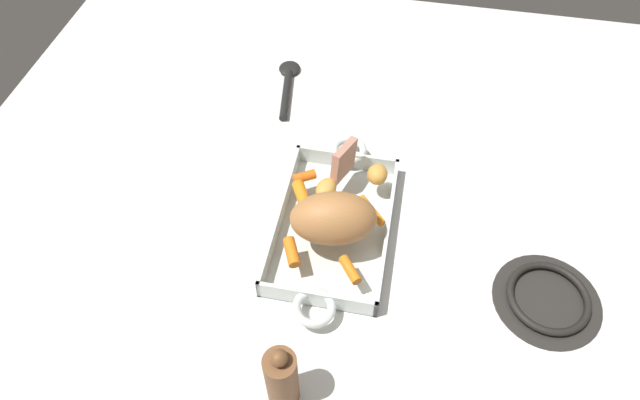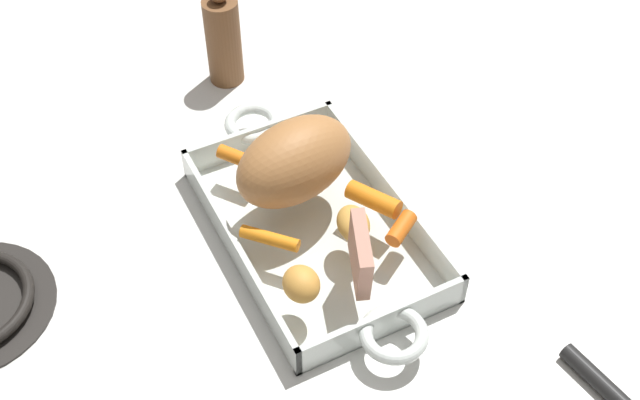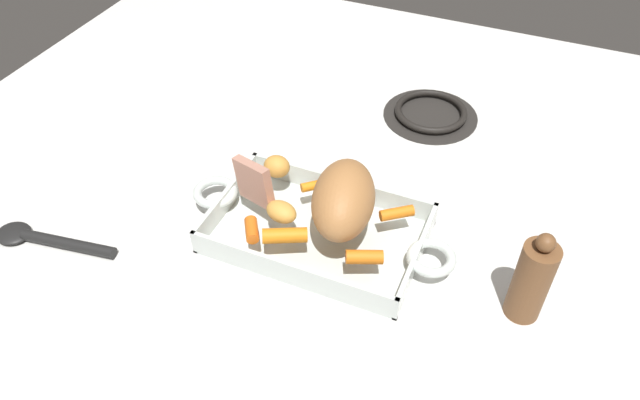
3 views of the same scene
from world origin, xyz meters
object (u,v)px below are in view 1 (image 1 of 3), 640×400
baby_carrot_northwest (350,270)px  roast_slice_outer (345,161)px  baby_carrot_southeast (305,177)px  baby_carrot_center_left (292,252)px  roasting_dish (333,226)px  potato_near_roast (377,174)px  potato_whole (326,189)px  pork_roast (333,218)px  baby_carrot_northeast (302,197)px  baby_carrot_southwest (371,211)px  serving_spoon (288,84)px  stove_burner_rear (548,299)px  pepper_mill (282,378)px

baby_carrot_northwest → roast_slice_outer: bearing=-168.1°
baby_carrot_southeast → baby_carrot_center_left: bearing=4.6°
roasting_dish → baby_carrot_northwest: 0.13m
potato_near_roast → potato_whole: 0.11m
pork_roast → baby_carrot_southeast: (-0.12, -0.08, -0.04)m
baby_carrot_northeast → baby_carrot_northwest: size_ratio=1.26×
baby_carrot_southwest → baby_carrot_southeast: (-0.06, -0.14, 0.00)m
pork_roast → baby_carrot_northwest: bearing=30.4°
roast_slice_outer → baby_carrot_southeast: 0.09m
roasting_dish → serving_spoon: (-0.40, -0.18, -0.01)m
stove_burner_rear → potato_near_roast: bearing=-119.0°
roasting_dish → stove_burner_rear: (0.08, 0.40, -0.01)m
serving_spoon → pepper_mill: size_ratio=1.34×
baby_carrot_southeast → stove_burner_rear: bearing=71.5°
roasting_dish → stove_burner_rear: roasting_dish is taller
baby_carrot_southwest → roasting_dish: bearing=-72.6°
baby_carrot_northeast → serving_spoon: bearing=-162.5°
stove_burner_rear → pepper_mill: bearing=-59.2°
baby_carrot_northeast → baby_carrot_southwest: baby_carrot_northeast is taller
baby_carrot_northwest → potato_near_roast: bearing=175.1°
pork_roast → baby_carrot_southeast: pork_roast is taller
roast_slice_outer → baby_carrot_northwest: (0.22, 0.05, -0.03)m
potato_whole → potato_near_roast: bearing=119.7°
roast_slice_outer → potato_near_roast: 0.07m
roast_slice_outer → baby_carrot_southwest: (0.09, 0.07, -0.03)m
roasting_dish → baby_carrot_southwest: size_ratio=6.36×
baby_carrot_southwest → baby_carrot_center_left: (0.12, -0.13, 0.00)m
roast_slice_outer → baby_carrot_center_left: (0.21, -0.06, -0.03)m
roasting_dish → potato_near_roast: bearing=146.5°
roasting_dish → baby_carrot_southeast: bearing=-137.5°
roasting_dish → potato_near_roast: potato_near_roast is taller
baby_carrot_northwest → baby_carrot_southwest: (-0.14, 0.02, -0.00)m
pork_roast → baby_carrot_northwest: size_ratio=2.88×
baby_carrot_northeast → potato_near_roast: potato_near_roast is taller
serving_spoon → pepper_mill: pepper_mill is taller
baby_carrot_northeast → baby_carrot_center_left: (0.13, 0.01, -0.00)m
baby_carrot_southwest → stove_burner_rear: baby_carrot_southwest is taller
roast_slice_outer → serving_spoon: bearing=-147.4°
baby_carrot_northeast → stove_burner_rear: 0.48m
baby_carrot_center_left → roast_slice_outer: bearing=163.9°
baby_carrot_southeast → potato_near_roast: (-0.03, 0.14, 0.01)m
baby_carrot_northeast → baby_carrot_northwest: bearing=39.2°
roast_slice_outer → potato_near_roast: roast_slice_outer is taller
potato_whole → serving_spoon: bearing=-155.5°
baby_carrot_northwest → roasting_dish: bearing=-156.5°
roasting_dish → pork_roast: bearing=8.9°
baby_carrot_northeast → baby_carrot_center_left: 0.13m
baby_carrot_northeast → potato_whole: potato_whole is taller
pork_roast → baby_carrot_center_left: pork_roast is taller
roasting_dish → baby_carrot_southeast: 0.11m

